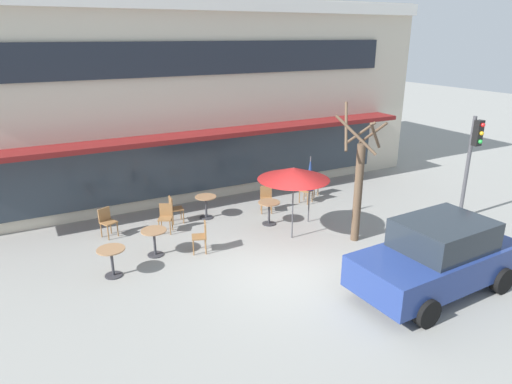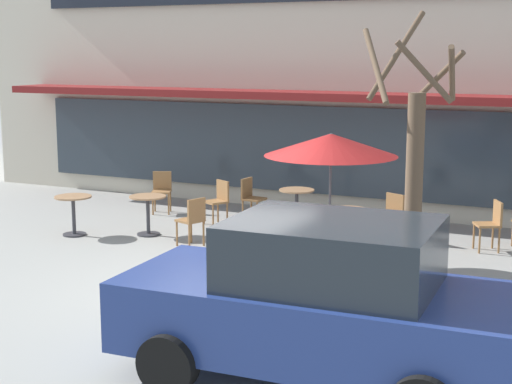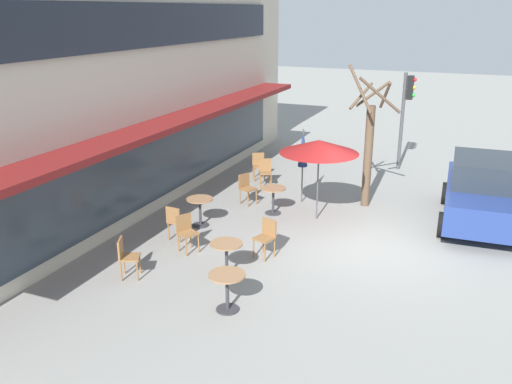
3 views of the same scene
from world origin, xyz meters
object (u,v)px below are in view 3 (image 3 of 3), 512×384
(cafe_chair_3, at_px, (266,235))
(cafe_table_near_wall, at_px, (273,196))
(cafe_chair_6, at_px, (126,255))
(cafe_table_mid_patio, at_px, (227,286))
(patio_umbrella_cream_folded, at_px, (319,147))
(cafe_chair_2, at_px, (186,230))
(cafe_chair_5, at_px, (246,186))
(cafe_chair_0, at_px, (265,170))
(cafe_table_streetside, at_px, (200,207))
(cafe_table_by_tree, at_px, (227,254))
(traffic_light_pole, at_px, (406,105))
(patio_umbrella_green_folded, at_px, (303,149))
(parked_sedan, at_px, (483,191))
(street_tree, at_px, (369,145))
(cafe_chair_4, at_px, (176,220))
(cafe_chair_1, at_px, (259,164))

(cafe_chair_3, bearing_deg, cafe_table_near_wall, 17.77)
(cafe_chair_6, bearing_deg, cafe_table_mid_patio, -98.27)
(patio_umbrella_cream_folded, xyz_separation_m, cafe_chair_2, (-3.19, 2.22, -1.50))
(cafe_chair_5, bearing_deg, cafe_chair_0, 3.79)
(cafe_table_streetside, distance_m, cafe_table_mid_patio, 4.34)
(cafe_table_by_tree, xyz_separation_m, cafe_chair_5, (4.33, 1.45, 0.01))
(cafe_table_near_wall, distance_m, cafe_table_mid_patio, 5.24)
(cafe_chair_0, distance_m, cafe_chair_2, 5.34)
(cafe_chair_0, distance_m, cafe_chair_5, 1.77)
(cafe_table_mid_patio, xyz_separation_m, traffic_light_pole, (11.05, -1.56, 1.78))
(patio_umbrella_green_folded, bearing_deg, cafe_chair_5, 117.86)
(patio_umbrella_cream_folded, xyz_separation_m, cafe_chair_6, (-4.86, 2.72, -1.50))
(parked_sedan, bearing_deg, cafe_table_by_tree, 137.65)
(patio_umbrella_green_folded, height_order, street_tree, street_tree)
(cafe_chair_0, relative_size, traffic_light_pole, 0.26)
(cafe_chair_4, height_order, cafe_chair_5, same)
(cafe_table_streetside, xyz_separation_m, patio_umbrella_green_folded, (2.81, -1.88, 1.11))
(cafe_chair_1, bearing_deg, cafe_chair_0, -141.23)
(cafe_table_mid_patio, xyz_separation_m, cafe_chair_6, (0.37, 2.54, 0.01))
(cafe_table_mid_patio, bearing_deg, cafe_chair_3, 4.75)
(cafe_table_near_wall, distance_m, patio_umbrella_green_folded, 1.72)
(patio_umbrella_green_folded, distance_m, cafe_chair_5, 1.98)
(cafe_table_mid_patio, bearing_deg, traffic_light_pole, -8.03)
(cafe_table_mid_patio, distance_m, cafe_chair_4, 3.60)
(cafe_chair_2, distance_m, cafe_chair_6, 1.74)
(cafe_table_near_wall, distance_m, cafe_table_by_tree, 3.89)
(street_tree, bearing_deg, cafe_chair_4, 138.78)
(cafe_chair_6, bearing_deg, cafe_chair_2, -16.77)
(cafe_chair_0, xyz_separation_m, cafe_chair_6, (-7.00, 0.35, 0.00))
(patio_umbrella_green_folded, relative_size, parked_sedan, 0.51)
(cafe_chair_6, bearing_deg, cafe_chair_5, -5.12)
(patio_umbrella_cream_folded, distance_m, cafe_chair_3, 3.14)
(cafe_table_streetside, xyz_separation_m, cafe_chair_0, (3.82, -0.31, 0.01))
(cafe_table_streetside, xyz_separation_m, cafe_table_mid_patio, (-3.55, -2.50, 0.00))
(cafe_chair_2, bearing_deg, cafe_chair_1, 6.07)
(cafe_chair_0, bearing_deg, cafe_chair_1, 38.77)
(parked_sedan, bearing_deg, cafe_table_near_wall, 105.82)
(patio_umbrella_green_folded, distance_m, cafe_chair_1, 2.83)
(cafe_chair_0, distance_m, cafe_chair_4, 4.89)
(patio_umbrella_cream_folded, bearing_deg, cafe_table_by_tree, 168.49)
(cafe_table_near_wall, distance_m, cafe_table_streetside, 2.14)
(parked_sedan, bearing_deg, cafe_chair_0, 83.60)
(cafe_chair_1, bearing_deg, traffic_light_pole, -53.92)
(patio_umbrella_green_folded, height_order, cafe_chair_3, patio_umbrella_green_folded)
(cafe_chair_3, height_order, cafe_chair_4, same)
(cafe_chair_3, relative_size, cafe_chair_6, 1.00)
(cafe_chair_3, relative_size, cafe_chair_5, 1.00)
(cafe_chair_2, relative_size, traffic_light_pole, 0.26)
(cafe_table_mid_patio, xyz_separation_m, cafe_chair_5, (5.60, 2.07, 0.01))
(cafe_table_near_wall, xyz_separation_m, cafe_chair_0, (2.24, 1.14, 0.01))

